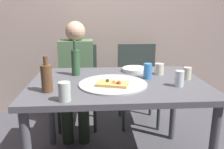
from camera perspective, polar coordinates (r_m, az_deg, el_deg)
back_wall at (r=2.98m, az=-0.97°, el=15.73°), size 6.00×0.10×2.60m
dining_table at (r=1.83m, az=1.32°, el=-4.15°), size 1.32×0.92×0.75m
pizza_tray at (r=1.71m, az=0.24°, el=-2.29°), size 0.50×0.50×0.01m
pizza_slice_last at (r=1.66m, az=0.18°, el=-2.21°), size 0.25×0.19×0.05m
wine_bottle at (r=1.97m, az=-8.83°, el=3.05°), size 0.07×0.07×0.29m
beer_bottle at (r=1.60m, az=-15.56°, el=-0.77°), size 0.07×0.07×0.24m
tumbler_near at (r=1.94m, az=17.79°, el=0.28°), size 0.06×0.06×0.09m
tumbler_far at (r=1.73m, az=16.03°, el=-0.97°), size 0.06×0.06×0.11m
wine_glass at (r=1.42m, az=-11.46°, el=-4.10°), size 0.07×0.07×0.12m
short_glass at (r=2.02m, az=11.39°, el=1.31°), size 0.08×0.08×0.09m
soda_can at (r=1.88m, az=8.64°, el=0.83°), size 0.07×0.07×0.12m
plate_stack at (r=2.11m, az=5.65°, el=1.22°), size 0.23×0.23×0.03m
chair_left at (r=2.70m, az=-8.33°, el=-1.29°), size 0.44×0.44×0.90m
chair_right at (r=2.73m, az=6.26°, el=-1.01°), size 0.44×0.44×0.90m
guest_in_sweater at (r=2.52m, az=-8.68°, el=0.53°), size 0.36×0.56×1.17m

